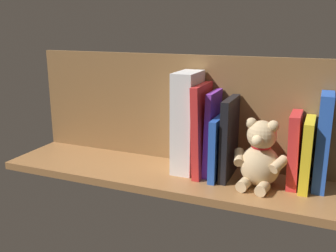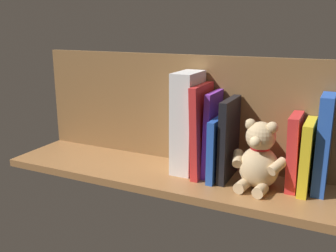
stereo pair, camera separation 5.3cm
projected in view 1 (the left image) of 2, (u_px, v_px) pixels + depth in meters
The scene contains 11 objects.
ground_plane at pixel (168, 174), 111.29cm from camera, with size 99.01×26.08×2.20cm, color #9E6B3D.
shelf_back_panel at pixel (182, 109), 116.36cm from camera, with size 99.01×1.50×32.88cm, color brown.
book_0 at pixel (323, 142), 96.47cm from camera, with size 3.15×10.42×25.05cm, color blue.
book_1 at pixel (307, 154), 97.67cm from camera, with size 2.36×12.56×18.35cm, color yellow.
book_2 at pixel (295, 150), 99.36cm from camera, with size 2.63×11.11×19.48cm, color red.
teddy_bear at pixel (260, 157), 98.63cm from camera, with size 14.64×12.64×18.21cm.
book_3 at pixel (229, 138), 104.20cm from camera, with size 2.11×13.73×22.37cm, color black.
book_4 at pixel (219, 147), 105.42cm from camera, with size 1.94×14.77×17.22cm, color blue.
book_5 at pixel (212, 133), 106.91cm from camera, with size 1.59×11.61×23.72cm, color purple.
book_6 at pixel (202, 130), 106.50cm from camera, with size 2.09×14.11×25.62cm, color red.
dictionary_thick_white at pixel (187, 122), 108.52cm from camera, with size 5.98×12.41×28.79cm, color white.
Camera 1 is at (-40.06, 95.78, 41.42)cm, focal length 40.62 mm.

